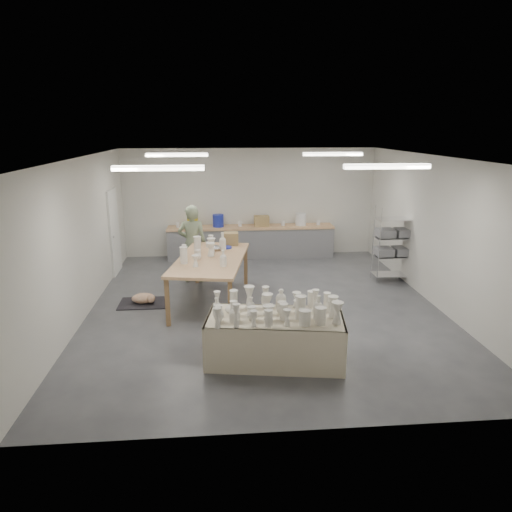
{
  "coord_description": "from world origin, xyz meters",
  "views": [
    {
      "loc": [
        -0.91,
        -8.68,
        3.54
      ],
      "look_at": [
        -0.16,
        0.1,
        1.05
      ],
      "focal_mm": 32.0,
      "sensor_mm": 36.0,
      "label": 1
    }
  ],
  "objects": [
    {
      "name": "potter",
      "position": [
        -1.51,
        1.73,
        0.92
      ],
      "size": [
        0.69,
        0.48,
        1.83
      ],
      "primitive_type": "imported",
      "rotation": [
        0.0,
        0.0,
        3.08
      ],
      "color": "gray",
      "rests_on": "ground"
    },
    {
      "name": "red_stool",
      "position": [
        -1.51,
        2.0,
        0.25
      ],
      "size": [
        0.37,
        0.37,
        0.29
      ],
      "rotation": [
        0.0,
        0.0,
        -0.25
      ],
      "color": "red",
      "rests_on": "ground"
    },
    {
      "name": "drying_table",
      "position": [
        -0.06,
        -2.24,
        0.43
      ],
      "size": [
        2.23,
        1.32,
        1.11
      ],
      "rotation": [
        0.0,
        0.0,
        -0.16
      ],
      "color": "olive",
      "rests_on": "ground"
    },
    {
      "name": "rug",
      "position": [
        -2.49,
        0.37,
        0.01
      ],
      "size": [
        1.0,
        0.7,
        0.02
      ],
      "primitive_type": "cube",
      "color": "black",
      "rests_on": "ground"
    },
    {
      "name": "work_table",
      "position": [
        -1.06,
        0.43,
        0.96
      ],
      "size": [
        1.74,
        2.78,
        1.35
      ],
      "rotation": [
        0.0,
        0.0,
        -0.18
      ],
      "color": "tan",
      "rests_on": "ground"
    },
    {
      "name": "back_counter",
      "position": [
        -0.01,
        3.68,
        0.49
      ],
      "size": [
        4.6,
        0.6,
        1.24
      ],
      "color": "tan",
      "rests_on": "ground"
    },
    {
      "name": "room",
      "position": [
        -0.11,
        0.08,
        2.06
      ],
      "size": [
        8.0,
        8.02,
        3.0
      ],
      "color": "#424449",
      "rests_on": "ground"
    },
    {
      "name": "cat",
      "position": [
        -2.47,
        0.35,
        0.12
      ],
      "size": [
        0.55,
        0.44,
        0.21
      ],
      "rotation": [
        0.0,
        0.0,
        0.24
      ],
      "color": "white",
      "rests_on": "rug"
    },
    {
      "name": "wire_shelf",
      "position": [
        3.2,
        1.4,
        0.92
      ],
      "size": [
        0.88,
        0.48,
        1.8
      ],
      "color": "silver",
      "rests_on": "ground"
    }
  ]
}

